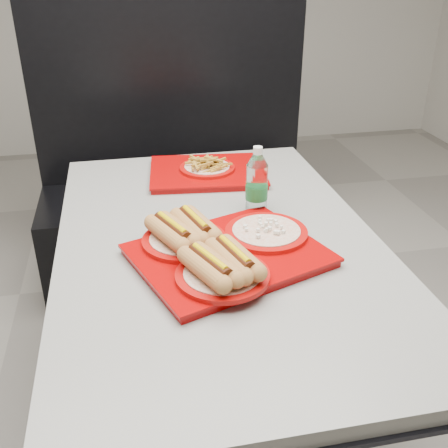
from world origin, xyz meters
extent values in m
plane|color=gray|center=(0.00, 0.00, 0.00)|extent=(6.00, 6.00, 0.00)
cylinder|color=black|center=(0.00, 0.00, 0.03)|extent=(0.52, 0.52, 0.05)
cylinder|color=black|center=(0.00, 0.00, 0.38)|extent=(0.11, 0.11, 0.66)
cube|color=black|center=(0.00, 0.00, 0.70)|extent=(0.92, 1.42, 0.01)
cube|color=gray|center=(0.00, 0.00, 0.73)|extent=(0.90, 1.40, 0.04)
cube|color=black|center=(0.00, 1.02, 0.23)|extent=(1.30, 0.55, 0.45)
cube|color=black|center=(0.00, 1.26, 0.80)|extent=(1.30, 0.10, 1.10)
cube|color=#950404|center=(0.00, -0.12, 0.76)|extent=(0.55, 0.49, 0.02)
cube|color=#950404|center=(0.00, -0.12, 0.77)|extent=(0.57, 0.51, 0.01)
cylinder|color=#9F0805|center=(-0.04, -0.24, 0.78)|extent=(0.23, 0.23, 0.01)
cylinder|color=silver|center=(-0.04, -0.24, 0.79)|extent=(0.19, 0.19, 0.01)
cylinder|color=#9F0805|center=(-0.10, -0.05, 0.78)|extent=(0.23, 0.23, 0.01)
cylinder|color=silver|center=(-0.10, -0.05, 0.79)|extent=(0.19, 0.19, 0.01)
cylinder|color=#9F0805|center=(0.12, -0.05, 0.78)|extent=(0.23, 0.23, 0.01)
cylinder|color=silver|center=(0.12, -0.05, 0.79)|extent=(0.19, 0.19, 0.01)
cube|color=#950404|center=(0.05, 0.47, 0.76)|extent=(0.43, 0.35, 0.02)
cube|color=#950404|center=(0.05, 0.47, 0.77)|extent=(0.44, 0.36, 0.01)
cylinder|color=#9F0805|center=(0.05, 0.47, 0.78)|extent=(0.20, 0.20, 0.01)
cylinder|color=silver|center=(0.05, 0.47, 0.78)|extent=(0.16, 0.16, 0.00)
cylinder|color=silver|center=(0.14, 0.13, 0.83)|extent=(0.07, 0.07, 0.16)
cylinder|color=#19672C|center=(0.14, 0.13, 0.82)|extent=(0.07, 0.07, 0.04)
cone|color=silver|center=(0.14, 0.13, 0.93)|extent=(0.07, 0.07, 0.04)
cylinder|color=silver|center=(0.14, 0.13, 0.95)|extent=(0.03, 0.03, 0.02)
camera|label=1|loc=(-0.24, -1.28, 1.48)|focal=42.00mm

